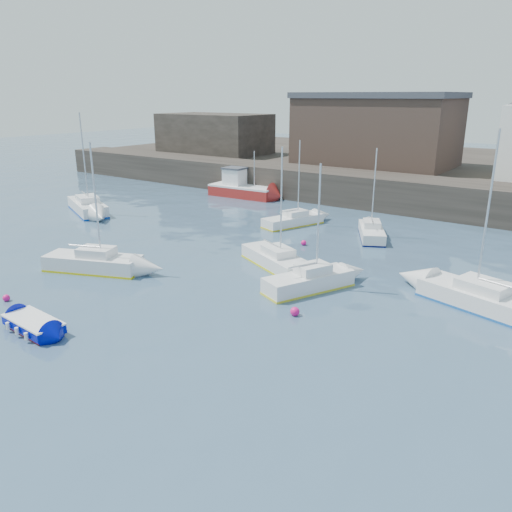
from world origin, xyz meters
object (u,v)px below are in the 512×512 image
Objects in this scene: sailboat_c at (309,281)px; buoy_far at (304,245)px; buoy_mid at (295,315)px; sailboat_h at (293,220)px; sailboat_e at (88,206)px; sailboat_d at (488,300)px; sailboat_b at (276,259)px; fishing_boat at (241,188)px; buoy_near at (7,301)px; blue_dinghy at (34,324)px; sailboat_f at (371,232)px; sailboat_a at (94,262)px.

buoy_far is (-4.50, 7.21, -0.52)m from sailboat_c.
sailboat_h is at bearing 121.56° from buoy_mid.
sailboat_e is (-25.65, 4.91, 0.05)m from sailboat_c.
sailboat_d reaches higher than buoy_far.
buoy_mid is 1.18× the size of buoy_far.
sailboat_b is 4.19m from sailboat_c.
fishing_boat reaches higher than buoy_mid.
sailboat_d is at bearing 2.58° from sailboat_b.
fishing_boat is 0.84× the size of sailboat_e.
sailboat_d is 13.76m from buoy_far.
fishing_boat is at bearing 145.78° from sailboat_h.
sailboat_e reaches higher than sailboat_h.
buoy_near is at bearing -76.83° from fishing_boat.
sailboat_c is 8.51m from buoy_far.
buoy_mid reaches higher than buoy_near.
buoy_mid is (13.05, 7.07, 0.00)m from buoy_near.
sailboat_e reaches higher than sailboat_b.
blue_dinghy is 0.50× the size of sailboat_f.
sailboat_c is at bearing -57.99° from buoy_far.
blue_dinghy is 18.98m from buoy_far.
sailboat_e is 19.26× the size of buoy_mid.
sailboat_b is 0.84× the size of sailboat_d.
sailboat_d is 9.55m from buoy_mid.
sailboat_f is at bearing -22.23° from fishing_boat.
sailboat_f reaches higher than buoy_far.
sailboat_c is at bearing -31.38° from sailboat_b.
sailboat_e is at bearing -173.79° from buoy_far.
blue_dinghy is 8.51× the size of buoy_far.
buoy_far is (21.14, 2.30, -0.57)m from sailboat_e.
blue_dinghy is at bearing -99.30° from buoy_far.
fishing_boat is 18.51m from buoy_far.
sailboat_a is 13.29m from buoy_mid.
sailboat_b reaches higher than sailboat_c.
sailboat_c is 1.00× the size of sailboat_h.
blue_dinghy is at bearing -88.81° from sailboat_h.
blue_dinghy is at bearing -123.32° from sailboat_c.
buoy_mid is at bearing -140.80° from sailboat_d.
sailboat_d is at bearing -42.55° from sailboat_f.
sailboat_b is 15.10m from buoy_near.
sailboat_a is 20.94× the size of buoy_near.
buoy_mid is (-7.39, -6.03, -0.53)m from sailboat_d.
fishing_boat is 29.85m from buoy_mid.
buoy_mid is at bearing -17.06° from sailboat_e.
sailboat_d is (27.30, -16.19, -0.40)m from fishing_boat.
sailboat_c is 15.84m from buoy_near.
fishing_boat is 24.66m from sailboat_a.
sailboat_a is 5.60m from buoy_near.
sailboat_c is 17.66× the size of buoy_far.
sailboat_f is (24.26, 6.89, -0.11)m from sailboat_e.
sailboat_f reaches higher than blue_dinghy.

